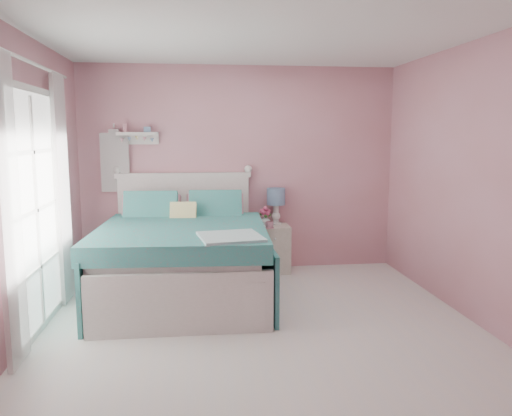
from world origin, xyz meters
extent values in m
plane|color=silver|center=(0.00, 0.00, 0.00)|extent=(4.50, 4.50, 0.00)
plane|color=#BE787F|center=(0.00, 2.25, 1.30)|extent=(4.00, 0.00, 4.00)
plane|color=#BE787F|center=(0.00, -2.25, 1.30)|extent=(4.00, 0.00, 4.00)
plane|color=#BE787F|center=(-2.00, 0.00, 1.30)|extent=(0.00, 4.50, 4.50)
plane|color=#BE787F|center=(2.00, 0.00, 1.30)|extent=(0.00, 4.50, 4.50)
plane|color=white|center=(0.00, 0.00, 2.60)|extent=(4.50, 4.50, 0.00)
cube|color=silver|center=(-0.72, 1.13, 0.23)|extent=(1.70, 2.18, 0.46)
cube|color=silver|center=(-0.72, 1.13, 0.54)|extent=(1.63, 2.12, 0.16)
cube|color=silver|center=(-0.72, 2.19, 0.60)|extent=(1.63, 0.07, 1.20)
cube|color=silver|center=(-0.72, 2.19, 1.23)|extent=(1.69, 0.09, 0.06)
cube|color=silver|center=(-0.72, 0.08, 0.28)|extent=(1.63, 0.06, 0.56)
cube|color=teal|center=(-0.72, 0.98, 0.71)|extent=(1.80, 1.93, 0.18)
cube|color=pink|center=(-1.09, 1.87, 0.82)|extent=(0.69, 0.31, 0.43)
cube|color=pink|center=(-0.34, 1.87, 0.82)|extent=(0.69, 0.31, 0.43)
cube|color=#CCBC59|center=(-0.72, 1.59, 0.82)|extent=(0.31, 0.23, 0.31)
cube|color=beige|center=(0.39, 2.03, 0.30)|extent=(0.41, 0.39, 0.60)
cube|color=silver|center=(0.39, 1.85, 0.47)|extent=(0.35, 0.02, 0.16)
sphere|color=white|center=(0.39, 1.82, 0.47)|extent=(0.03, 0.03, 0.03)
cylinder|color=white|center=(0.45, 2.12, 0.61)|extent=(0.15, 0.15, 0.02)
cylinder|color=white|center=(0.45, 2.12, 0.73)|extent=(0.07, 0.07, 0.25)
cylinder|color=#6685AA|center=(0.45, 2.12, 0.96)|extent=(0.23, 0.23, 0.21)
imported|color=silver|center=(0.30, 2.05, 0.67)|extent=(0.16, 0.16, 0.14)
imported|color=#C68598|center=(0.32, 1.85, 0.64)|extent=(0.11, 0.11, 0.08)
sphere|color=#CE4674|center=(0.30, 2.05, 0.81)|extent=(0.06, 0.06, 0.06)
sphere|color=#CE4674|center=(0.34, 2.07, 0.77)|extent=(0.06, 0.06, 0.06)
sphere|color=#CE4674|center=(0.26, 2.06, 0.78)|extent=(0.06, 0.06, 0.06)
sphere|color=#CE4674|center=(0.32, 2.02, 0.75)|extent=(0.06, 0.06, 0.06)
sphere|color=#CE4674|center=(0.27, 2.03, 0.76)|extent=(0.06, 0.06, 0.06)
cube|color=silver|center=(-1.27, 2.17, 1.75)|extent=(0.50, 0.14, 0.04)
cube|color=silver|center=(-1.27, 2.23, 1.68)|extent=(0.50, 0.03, 0.12)
cylinder|color=#D18C99|center=(-1.42, 2.17, 1.82)|extent=(0.06, 0.06, 0.10)
cube|color=#6685AA|center=(-1.15, 2.17, 1.80)|extent=(0.08, 0.06, 0.07)
cube|color=white|center=(-1.55, 2.18, 1.40)|extent=(0.34, 0.03, 0.72)
cube|color=silver|center=(-1.97, 0.40, 2.13)|extent=(0.04, 1.32, 0.06)
cube|color=silver|center=(-1.97, 0.40, 0.03)|extent=(0.04, 1.32, 0.06)
cube|color=silver|center=(-1.97, -0.23, 1.05)|extent=(0.04, 0.06, 2.10)
cube|color=silver|center=(-1.97, 1.03, 1.05)|extent=(0.04, 0.06, 2.10)
cube|color=white|center=(-1.97, 0.40, 1.08)|extent=(0.02, 1.20, 2.04)
cube|color=white|center=(-1.92, -0.34, 1.18)|extent=(0.04, 0.40, 2.32)
cube|color=white|center=(-1.92, 1.14, 1.18)|extent=(0.04, 0.40, 2.32)
camera|label=1|loc=(-0.56, -4.13, 1.74)|focal=35.00mm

